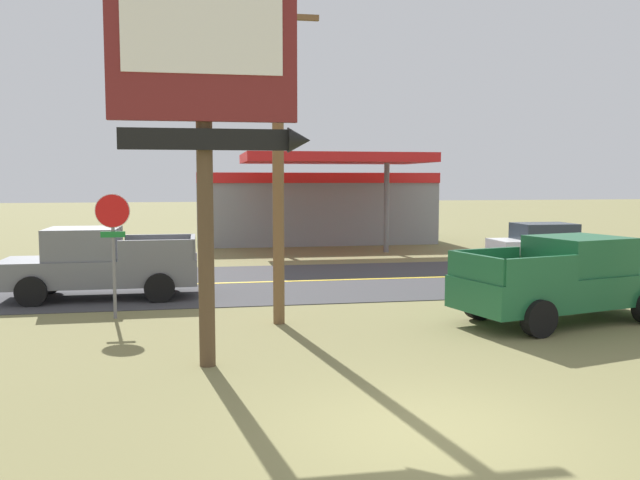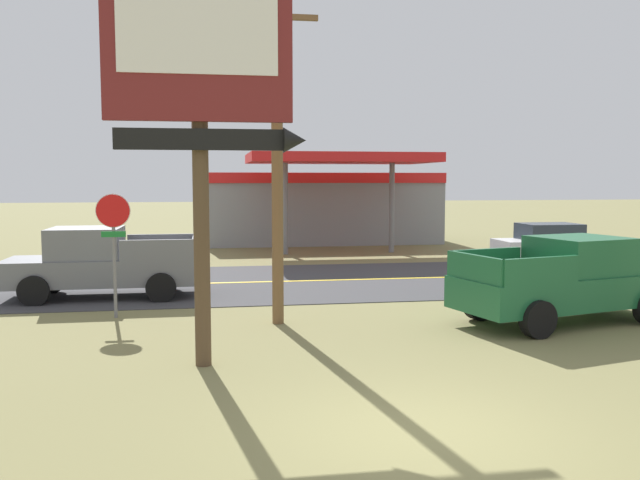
{
  "view_description": "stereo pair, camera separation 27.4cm",
  "coord_description": "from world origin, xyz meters",
  "px_view_note": "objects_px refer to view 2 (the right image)",
  "views": [
    {
      "loc": [
        -2.93,
        -8.04,
        3.29
      ],
      "look_at": [
        0.0,
        8.0,
        1.8
      ],
      "focal_mm": 37.48,
      "sensor_mm": 36.0,
      "label": 1
    },
    {
      "loc": [
        -2.66,
        -8.08,
        3.29
      ],
      "look_at": [
        0.0,
        8.0,
        1.8
      ],
      "focal_mm": 37.48,
      "sensor_mm": 36.0,
      "label": 2
    }
  ],
  "objects_px": {
    "motel_sign": "(203,93)",
    "stop_sign": "(114,233)",
    "gas_station": "(319,205)",
    "pickup_green_parked_on_lawn": "(566,281)",
    "car_white_mid_lane": "(552,245)",
    "pickup_grey_on_road": "(101,263)",
    "utility_pole": "(277,130)"
  },
  "relations": [
    {
      "from": "pickup_grey_on_road",
      "to": "car_white_mid_lane",
      "type": "distance_m",
      "value": 16.1
    },
    {
      "from": "stop_sign",
      "to": "gas_station",
      "type": "relative_size",
      "value": 0.25
    },
    {
      "from": "motel_sign",
      "to": "gas_station",
      "type": "height_order",
      "value": "motel_sign"
    },
    {
      "from": "gas_station",
      "to": "pickup_green_parked_on_lawn",
      "type": "height_order",
      "value": "gas_station"
    },
    {
      "from": "motel_sign",
      "to": "car_white_mid_lane",
      "type": "distance_m",
      "value": 17.53
    },
    {
      "from": "pickup_green_parked_on_lawn",
      "to": "car_white_mid_lane",
      "type": "distance_m",
      "value": 10.12
    },
    {
      "from": "motel_sign",
      "to": "utility_pole",
      "type": "xyz_separation_m",
      "value": [
        1.59,
        3.36,
        -0.35
      ]
    },
    {
      "from": "stop_sign",
      "to": "pickup_grey_on_road",
      "type": "distance_m",
      "value": 3.14
    },
    {
      "from": "stop_sign",
      "to": "car_white_mid_lane",
      "type": "height_order",
      "value": "stop_sign"
    },
    {
      "from": "pickup_grey_on_road",
      "to": "car_white_mid_lane",
      "type": "xyz_separation_m",
      "value": [
        15.6,
        4.0,
        -0.13
      ]
    },
    {
      "from": "pickup_grey_on_road",
      "to": "gas_station",
      "type": "bearing_deg",
      "value": 60.91
    },
    {
      "from": "utility_pole",
      "to": "pickup_grey_on_road",
      "type": "relative_size",
      "value": 1.57
    },
    {
      "from": "utility_pole",
      "to": "gas_station",
      "type": "height_order",
      "value": "utility_pole"
    },
    {
      "from": "utility_pole",
      "to": "gas_station",
      "type": "xyz_separation_m",
      "value": [
        4.15,
        19.64,
        -2.44
      ]
    },
    {
      "from": "utility_pole",
      "to": "motel_sign",
      "type": "bearing_deg",
      "value": -115.37
    },
    {
      "from": "motel_sign",
      "to": "stop_sign",
      "type": "bearing_deg",
      "value": 115.21
    },
    {
      "from": "gas_station",
      "to": "car_white_mid_lane",
      "type": "relative_size",
      "value": 2.86
    },
    {
      "from": "gas_station",
      "to": "pickup_grey_on_road",
      "type": "distance_m",
      "value": 17.82
    },
    {
      "from": "stop_sign",
      "to": "gas_station",
      "type": "bearing_deg",
      "value": 66.77
    },
    {
      "from": "motel_sign",
      "to": "car_white_mid_lane",
      "type": "height_order",
      "value": "motel_sign"
    },
    {
      "from": "utility_pole",
      "to": "car_white_mid_lane",
      "type": "bearing_deg",
      "value": 36.07
    },
    {
      "from": "motel_sign",
      "to": "stop_sign",
      "type": "height_order",
      "value": "motel_sign"
    },
    {
      "from": "utility_pole",
      "to": "pickup_grey_on_road",
      "type": "xyz_separation_m",
      "value": [
        -4.5,
        4.08,
        -3.42
      ]
    },
    {
      "from": "pickup_green_parked_on_lawn",
      "to": "stop_sign",
      "type": "bearing_deg",
      "value": 168.06
    },
    {
      "from": "gas_station",
      "to": "car_white_mid_lane",
      "type": "bearing_deg",
      "value": -58.97
    },
    {
      "from": "gas_station",
      "to": "utility_pole",
      "type": "bearing_deg",
      "value": -101.93
    },
    {
      "from": "motel_sign",
      "to": "pickup_grey_on_road",
      "type": "height_order",
      "value": "motel_sign"
    },
    {
      "from": "car_white_mid_lane",
      "to": "gas_station",
      "type": "bearing_deg",
      "value": 121.03
    },
    {
      "from": "car_white_mid_lane",
      "to": "motel_sign",
      "type": "bearing_deg",
      "value": -137.96
    },
    {
      "from": "utility_pole",
      "to": "car_white_mid_lane",
      "type": "xyz_separation_m",
      "value": [
        11.1,
        8.08,
        -3.56
      ]
    },
    {
      "from": "gas_station",
      "to": "pickup_green_parked_on_lawn",
      "type": "bearing_deg",
      "value": -83.34
    },
    {
      "from": "pickup_green_parked_on_lawn",
      "to": "car_white_mid_lane",
      "type": "height_order",
      "value": "pickup_green_parked_on_lawn"
    }
  ]
}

